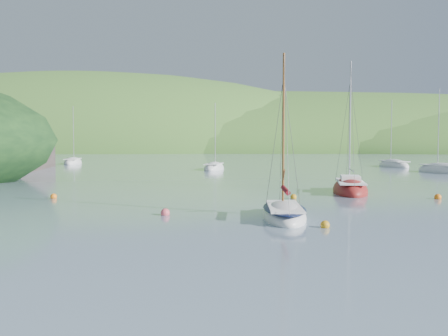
{
  "coord_description": "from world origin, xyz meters",
  "views": [
    {
      "loc": [
        1.6,
        -23.06,
        4.09
      ],
      "look_at": [
        0.47,
        8.0,
        2.29
      ],
      "focal_mm": 40.0,
      "sensor_mm": 36.0,
      "label": 1
    }
  ],
  "objects_px": {
    "distant_sloop_a": "(214,168)",
    "distant_sloop_b": "(394,166)",
    "distant_sloop_c": "(73,163)",
    "distant_sloop_d": "(443,171)",
    "sloop_red": "(350,190)",
    "daysailer_white": "(284,214)"
  },
  "relations": [
    {
      "from": "distant_sloop_a",
      "to": "distant_sloop_b",
      "type": "distance_m",
      "value": 27.22
    },
    {
      "from": "distant_sloop_c",
      "to": "distant_sloop_d",
      "type": "distance_m",
      "value": 56.3
    },
    {
      "from": "distant_sloop_b",
      "to": "distant_sloop_d",
      "type": "distance_m",
      "value": 13.07
    },
    {
      "from": "distant_sloop_a",
      "to": "distant_sloop_c",
      "type": "relative_size",
      "value": 0.94
    },
    {
      "from": "sloop_red",
      "to": "distant_sloop_d",
      "type": "height_order",
      "value": "distant_sloop_d"
    },
    {
      "from": "sloop_red",
      "to": "distant_sloop_b",
      "type": "distance_m",
      "value": 38.62
    },
    {
      "from": "distant_sloop_a",
      "to": "distant_sloop_b",
      "type": "relative_size",
      "value": 0.91
    },
    {
      "from": "daysailer_white",
      "to": "distant_sloop_c",
      "type": "xyz_separation_m",
      "value": [
        -30.24,
        55.9,
        -0.03
      ]
    },
    {
      "from": "distant_sloop_a",
      "to": "daysailer_white",
      "type": "bearing_deg",
      "value": -74.69
    },
    {
      "from": "distant_sloop_a",
      "to": "distant_sloop_c",
      "type": "bearing_deg",
      "value": 155.72
    },
    {
      "from": "sloop_red",
      "to": "distant_sloop_a",
      "type": "xyz_separation_m",
      "value": [
        -12.05,
        28.38,
        -0.04
      ]
    },
    {
      "from": "daysailer_white",
      "to": "distant_sloop_b",
      "type": "xyz_separation_m",
      "value": [
        20.2,
        48.67,
        -0.03
      ]
    },
    {
      "from": "daysailer_white",
      "to": "distant_sloop_b",
      "type": "height_order",
      "value": "distant_sloop_b"
    },
    {
      "from": "daysailer_white",
      "to": "distant_sloop_b",
      "type": "bearing_deg",
      "value": 67.32
    },
    {
      "from": "distant_sloop_b",
      "to": "distant_sloop_c",
      "type": "distance_m",
      "value": 50.96
    },
    {
      "from": "sloop_red",
      "to": "distant_sloop_b",
      "type": "height_order",
      "value": "sloop_red"
    },
    {
      "from": "distant_sloop_c",
      "to": "distant_sloop_d",
      "type": "bearing_deg",
      "value": -29.03
    },
    {
      "from": "distant_sloop_b",
      "to": "distant_sloop_a",
      "type": "bearing_deg",
      "value": -174.49
    },
    {
      "from": "sloop_red",
      "to": "distant_sloop_a",
      "type": "height_order",
      "value": "sloop_red"
    },
    {
      "from": "distant_sloop_d",
      "to": "distant_sloop_a",
      "type": "bearing_deg",
      "value": 145.99
    },
    {
      "from": "distant_sloop_b",
      "to": "distant_sloop_c",
      "type": "relative_size",
      "value": 1.03
    },
    {
      "from": "distant_sloop_a",
      "to": "distant_sloop_d",
      "type": "xyz_separation_m",
      "value": [
        28.28,
        -5.31,
        0.02
      ]
    }
  ]
}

